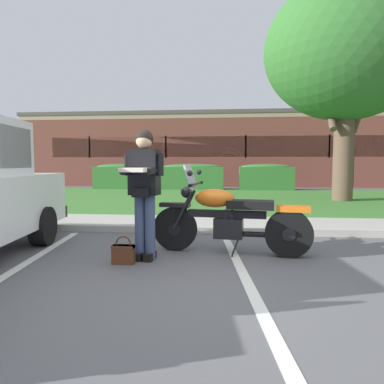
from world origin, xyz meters
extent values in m
plane|color=#565659|center=(0.00, 0.00, 0.00)|extent=(140.00, 140.00, 0.00)
cube|color=#ADA89E|center=(0.00, 2.63, 0.06)|extent=(60.00, 0.20, 0.12)
cube|color=#ADA89E|center=(0.00, 3.48, 0.04)|extent=(60.00, 1.50, 0.08)
cube|color=#3D752D|center=(0.00, 8.67, 0.03)|extent=(60.00, 8.87, 0.06)
cube|color=silver|center=(-2.28, 0.20, 0.00)|extent=(0.60, 4.39, 0.01)
cube|color=silver|center=(0.44, 0.20, 0.00)|extent=(0.60, 4.39, 0.01)
cylinder|color=black|center=(-0.51, 1.32, 0.32)|extent=(0.65, 0.18, 0.64)
cylinder|color=black|center=(-0.51, 1.32, 0.32)|extent=(0.19, 0.14, 0.18)
cylinder|color=black|center=(1.07, 1.12, 0.32)|extent=(0.66, 0.26, 0.64)
cylinder|color=black|center=(1.07, 1.12, 0.32)|extent=(0.20, 0.22, 0.18)
cube|color=black|center=(-0.51, 1.32, 0.67)|extent=(0.45, 0.19, 0.06)
cube|color=orange|center=(1.12, 1.12, 0.66)|extent=(0.46, 0.25, 0.08)
cylinder|color=black|center=(-0.39, 1.22, 0.60)|extent=(0.31, 0.08, 0.58)
cylinder|color=black|center=(-0.37, 1.38, 0.60)|extent=(0.31, 0.08, 0.58)
sphere|color=black|center=(-0.34, 1.30, 0.86)|extent=(0.17, 0.17, 0.17)
cylinder|color=black|center=(-0.20, 1.28, 0.98)|extent=(0.12, 0.72, 0.03)
cylinder|color=black|center=(-0.25, 0.93, 0.98)|extent=(0.06, 0.10, 0.04)
cylinder|color=black|center=(-0.16, 1.64, 0.98)|extent=(0.06, 0.10, 0.04)
sphere|color=black|center=(-0.26, 0.99, 1.14)|extent=(0.08, 0.08, 0.08)
sphere|color=black|center=(-0.19, 1.58, 1.14)|extent=(0.08, 0.08, 0.08)
cube|color=#B2BCC6|center=(-0.28, 1.29, 1.08)|extent=(0.18, 0.37, 0.35)
cube|color=black|center=(0.23, 1.23, 0.56)|extent=(1.10, 0.23, 0.10)
ellipsoid|color=orange|center=(0.06, 1.25, 0.78)|extent=(0.59, 0.39, 0.26)
cube|color=black|center=(0.56, 1.19, 0.70)|extent=(0.67, 0.36, 0.12)
cube|color=black|center=(0.26, 1.23, 0.36)|extent=(0.43, 0.29, 0.28)
cylinder|color=black|center=(0.23, 1.23, 0.52)|extent=(0.19, 0.14, 0.21)
cylinder|color=black|center=(0.30, 1.22, 0.52)|extent=(0.19, 0.14, 0.21)
cylinder|color=black|center=(0.65, 1.32, 0.26)|extent=(0.61, 0.15, 0.08)
cylinder|color=black|center=(0.84, 1.29, 0.26)|extent=(0.61, 0.15, 0.08)
cylinder|color=black|center=(0.36, 1.05, 0.15)|extent=(0.13, 0.11, 0.30)
cube|color=black|center=(-0.77, 0.76, 0.05)|extent=(0.14, 0.25, 0.10)
cube|color=black|center=(-0.91, 0.78, 0.05)|extent=(0.14, 0.25, 0.10)
cylinder|color=#3D4C70|center=(-0.76, 0.78, 0.43)|extent=(0.14, 0.14, 0.86)
cylinder|color=#3D4C70|center=(-0.90, 0.80, 0.43)|extent=(0.14, 0.14, 0.86)
cube|color=black|center=(-0.83, 0.79, 1.15)|extent=(0.40, 0.27, 0.58)
cube|color=black|center=(-0.83, 0.79, 1.42)|extent=(0.32, 0.24, 0.06)
sphere|color=tan|center=(-0.83, 0.79, 1.56)|extent=(0.21, 0.21, 0.21)
sphere|color=black|center=(-0.83, 0.80, 1.59)|extent=(0.23, 0.23, 0.23)
cube|color=black|center=(-0.85, 0.66, 0.90)|extent=(0.23, 0.13, 0.12)
cylinder|color=black|center=(-0.69, 0.61, 1.17)|extent=(0.13, 0.35, 0.09)
cylinder|color=black|center=(-1.01, 0.65, 1.17)|extent=(0.13, 0.35, 0.09)
cylinder|color=black|center=(-0.62, 0.74, 1.25)|extent=(0.10, 0.10, 0.28)
cylinder|color=black|center=(-1.05, 0.80, 1.25)|extent=(0.10, 0.10, 0.28)
cube|color=beige|center=(-0.87, 0.49, 1.19)|extent=(0.36, 0.36, 0.05)
cube|color=#562D19|center=(-1.06, 0.56, 0.12)|extent=(0.28, 0.12, 0.24)
cube|color=#562D19|center=(-1.06, 0.55, 0.22)|extent=(0.28, 0.13, 0.04)
torus|color=#562D19|center=(-1.06, 0.56, 0.26)|extent=(0.20, 0.02, 0.20)
cube|color=black|center=(-3.60, 2.25, 0.40)|extent=(1.90, 0.33, 0.20)
cylinder|color=black|center=(-2.60, 1.44, 0.30)|extent=(0.31, 0.63, 0.60)
cylinder|color=brown|center=(3.95, 8.27, 1.45)|extent=(0.64, 0.64, 2.90)
ellipsoid|color=#2D6628|center=(3.95, 8.27, 4.85)|extent=(5.19, 5.19, 4.41)
cylinder|color=brown|center=(4.37, 8.27, 2.77)|extent=(0.22, 0.99, 1.05)
cylinder|color=brown|center=(3.49, 8.27, 2.92)|extent=(0.22, 1.11, 1.34)
cube|color=#336B2D|center=(-4.88, 12.91, 0.55)|extent=(2.52, 0.90, 1.10)
ellipsoid|color=#336B2D|center=(-4.88, 12.91, 1.10)|extent=(2.39, 0.84, 0.28)
cube|color=#336B2D|center=(-1.45, 12.91, 0.55)|extent=(2.97, 0.90, 1.10)
ellipsoid|color=#336B2D|center=(-1.45, 12.91, 1.10)|extent=(2.82, 0.84, 0.28)
cube|color=#336B2D|center=(1.98, 12.91, 0.55)|extent=(2.45, 0.90, 1.10)
ellipsoid|color=#336B2D|center=(1.98, 12.91, 1.10)|extent=(2.33, 0.84, 0.28)
cube|color=brown|center=(1.15, 19.98, 1.96)|extent=(25.27, 9.11, 3.91)
cube|color=#998466|center=(1.15, 15.47, 3.79)|extent=(25.27, 0.10, 0.24)
cube|color=#4C4742|center=(1.15, 19.98, 4.01)|extent=(25.52, 9.20, 0.20)
cube|color=#1E282D|center=(1.15, 15.46, 2.15)|extent=(21.48, 0.06, 1.10)
cube|color=brown|center=(-7.44, 15.45, 2.15)|extent=(0.08, 0.04, 1.20)
cube|color=brown|center=(-3.14, 15.45, 2.15)|extent=(0.08, 0.04, 1.20)
cube|color=brown|center=(1.15, 15.45, 2.15)|extent=(0.08, 0.04, 1.20)
cube|color=brown|center=(5.45, 15.45, 2.15)|extent=(0.08, 0.04, 1.20)
cube|color=#473323|center=(6.21, 15.47, 1.05)|extent=(1.00, 0.08, 2.10)
camera|label=1|loc=(0.25, -3.75, 1.27)|focal=33.32mm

